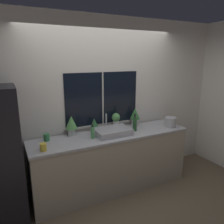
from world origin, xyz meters
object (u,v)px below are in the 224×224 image
potted_plant_far_left (71,124)px  bottle_tall (135,124)px  mug_yellow (43,147)px  potted_plant_center_right (116,120)px  sink (112,131)px  kettle (170,122)px  potted_plant_center_left (94,125)px  soap_bottle (93,132)px  potted_plant_far_right (135,115)px  mug_green (47,137)px

potted_plant_far_left → bottle_tall: potted_plant_far_left is taller
mug_yellow → potted_plant_center_right: bearing=17.7°
sink → potted_plant_far_left: bearing=157.7°
potted_plant_far_left → kettle: 1.66m
potted_plant_far_left → kettle: bearing=-11.8°
potted_plant_center_left → bottle_tall: bearing=-22.6°
soap_bottle → potted_plant_center_left: bearing=63.5°
potted_plant_center_right → potted_plant_far_right: bearing=-0.0°
mug_yellow → potted_plant_far_right: bearing=13.8°
sink → potted_plant_far_left: (-0.57, 0.23, 0.13)m
potted_plant_far_left → potted_plant_far_right: (1.12, -0.00, 0.00)m
mug_green → kettle: kettle is taller
mug_green → soap_bottle: bearing=-17.8°
potted_plant_center_right → mug_yellow: size_ratio=2.61×
potted_plant_far_left → kettle: (1.62, -0.34, -0.09)m
mug_green → mug_yellow: (-0.10, -0.34, -0.00)m
kettle → soap_bottle: bearing=176.7°
potted_plant_center_right → soap_bottle: potted_plant_center_right is taller
potted_plant_far_left → potted_plant_center_right: size_ratio=1.17×
potted_plant_center_right → kettle: size_ratio=1.35×
potted_plant_center_left → soap_bottle: bearing=-116.5°
soap_bottle → mug_yellow: soap_bottle is taller
potted_plant_center_left → bottle_tall: 0.65m
sink → kettle: 1.05m
potted_plant_far_left → sink: bearing=-22.3°
potted_plant_center_left → potted_plant_far_right: potted_plant_far_right is taller
sink → potted_plant_center_left: size_ratio=2.48×
mug_yellow → sink: bearing=8.7°
potted_plant_far_right → bottle_tall: (-0.16, -0.25, -0.06)m
potted_plant_far_left → potted_plant_center_right: 0.75m
bottle_tall → mug_green: size_ratio=2.78×
sink → soap_bottle: sink is taller
potted_plant_center_right → mug_green: bearing=-177.1°
potted_plant_far_right → soap_bottle: size_ratio=1.43×
bottle_tall → mug_yellow: (-1.45, -0.15, -0.07)m
soap_bottle → kettle: (1.38, -0.08, -0.00)m
soap_bottle → mug_yellow: (-0.72, -0.14, -0.04)m
mug_yellow → kettle: (2.10, 0.06, 0.04)m
mug_green → kettle: 2.02m
sink → potted_plant_center_right: sink is taller
potted_plant_center_right → potted_plant_far_left: bearing=180.0°
potted_plant_far_left → mug_yellow: size_ratio=3.06×
potted_plant_far_left → potted_plant_center_left: 0.37m
soap_bottle → mug_green: (-0.62, 0.20, -0.04)m
mug_yellow → potted_plant_center_left: bearing=24.8°
potted_plant_far_left → mug_green: size_ratio=2.97×
kettle → potted_plant_center_left: bearing=164.8°
potted_plant_far_right → soap_bottle: bearing=-163.7°
bottle_tall → mug_yellow: size_ratio=2.86×
potted_plant_center_left → kettle: bearing=-15.2°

